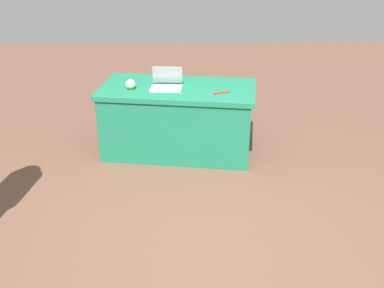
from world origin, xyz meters
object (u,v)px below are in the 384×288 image
(yarn_ball, at_px, (130,84))
(scissors_red, at_px, (222,93))
(table_foreground, at_px, (178,119))
(laptop_silver, at_px, (167,84))

(yarn_ball, xyz_separation_m, scissors_red, (-0.93, 0.16, -0.05))
(yarn_ball, relative_size, scissors_red, 0.56)
(table_foreground, relative_size, scissors_red, 9.56)
(table_foreground, height_order, laptop_silver, laptop_silver)
(laptop_silver, bearing_deg, yarn_ball, 8.56)
(laptop_silver, height_order, scissors_red, laptop_silver)
(laptop_silver, distance_m, yarn_ball, 0.37)
(table_foreground, distance_m, laptop_silver, 0.42)
(scissors_red, bearing_deg, laptop_silver, -40.36)
(laptop_silver, bearing_deg, table_foreground, -164.08)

